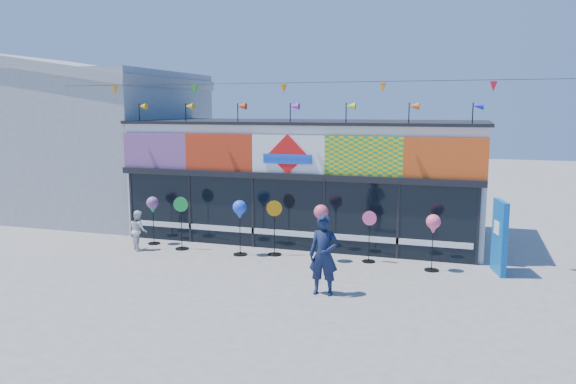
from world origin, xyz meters
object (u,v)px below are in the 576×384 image
at_px(spinner_0, 153,206).
at_px(spinner_6, 433,226).
at_px(blue_sign, 500,237).
at_px(spinner_3, 274,226).
at_px(child, 138,230).
at_px(spinner_4, 321,216).
at_px(adult_man, 324,255).
at_px(spinner_5, 369,235).
at_px(spinner_1, 181,222).
at_px(spinner_2, 240,211).

distance_m(spinner_0, spinner_6, 9.15).
xyz_separation_m(blue_sign, spinner_3, (-6.55, -0.09, -0.12)).
bearing_deg(child, blue_sign, -134.95).
relative_size(spinner_0, spinner_4, 0.94).
height_order(spinner_6, adult_man, adult_man).
distance_m(spinner_0, spinner_5, 7.31).
xyz_separation_m(blue_sign, spinner_1, (-9.65, -0.33, -0.12)).
relative_size(spinner_0, spinner_1, 0.94).
distance_m(spinner_2, adult_man, 4.44).
height_order(spinner_1, child, spinner_1).
bearing_deg(spinner_1, blue_sign, 1.93).
height_order(spinner_0, spinner_3, spinner_3).
bearing_deg(spinner_0, child, -93.68).
height_order(spinner_3, spinner_6, spinner_3).
bearing_deg(spinner_4, child, -175.58).
relative_size(blue_sign, spinner_0, 1.26).
relative_size(blue_sign, spinner_4, 1.19).
bearing_deg(spinner_3, spinner_4, -8.85).
relative_size(spinner_5, spinner_6, 0.96).
height_order(spinner_0, spinner_1, spinner_1).
height_order(spinner_2, child, spinner_2).
xyz_separation_m(spinner_4, child, (-5.96, -0.46, -0.73)).
bearing_deg(child, spinner_3, -130.02).
xyz_separation_m(spinner_0, spinner_4, (5.91, -0.36, 0.08)).
bearing_deg(spinner_6, spinner_2, -179.25).
bearing_deg(spinner_2, blue_sign, 3.10).
distance_m(blue_sign, spinner_1, 9.66).
xyz_separation_m(spinner_5, adult_man, (-0.56, -3.26, 0.18)).
distance_m(spinner_4, spinner_6, 3.23).
distance_m(spinner_5, child, 7.39).
xyz_separation_m(spinner_6, child, (-9.19, -0.46, -0.65)).
bearing_deg(spinner_6, child, -177.17).
distance_m(blue_sign, spinner_6, 1.82).
xyz_separation_m(blue_sign, spinner_2, (-7.57, -0.41, 0.36)).
relative_size(blue_sign, child, 1.59).
bearing_deg(spinner_6, adult_man, -129.60).
distance_m(spinner_2, child, 3.49).
bearing_deg(blue_sign, spinner_1, 168.60).
bearing_deg(spinner_1, spinner_3, 4.42).
distance_m(spinner_0, spinner_3, 4.38).
height_order(spinner_2, spinner_6, spinner_2).
relative_size(spinner_3, spinner_6, 1.06).
xyz_separation_m(spinner_4, spinner_6, (3.23, -0.01, -0.08)).
height_order(spinner_3, child, spinner_3).
distance_m(blue_sign, child, 10.99).
bearing_deg(adult_man, spinner_3, 125.43).
bearing_deg(spinner_5, spinner_0, 179.95).
relative_size(blue_sign, spinner_5, 1.32).
bearing_deg(spinner_3, child, -170.95).
bearing_deg(spinner_3, blue_sign, 0.75).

